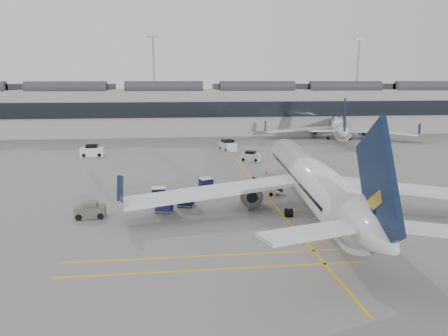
{
  "coord_description": "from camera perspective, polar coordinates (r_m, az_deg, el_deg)",
  "views": [
    {
      "loc": [
        -0.89,
        -40.95,
        12.94
      ],
      "look_at": [
        4.67,
        3.77,
        4.0
      ],
      "focal_mm": 35.0,
      "sensor_mm": 36.0,
      "label": 1
    }
  ],
  "objects": [
    {
      "name": "ground",
      "position": [
        42.96,
        -5.6,
        -6.37
      ],
      "size": [
        220.0,
        220.0,
        0.0
      ],
      "primitive_type": "plane",
      "color": "gray",
      "rests_on": "ground"
    },
    {
      "name": "belt_loader",
      "position": [
        51.09,
        4.37,
        -2.81
      ],
      "size": [
        5.07,
        2.46,
        2.01
      ],
      "rotation": [
        0.0,
        0.0,
        -0.23
      ],
      "color": "beige",
      "rests_on": "ground"
    },
    {
      "name": "ramp_agent_b",
      "position": [
        46.67,
        -4.48,
        -3.92
      ],
      "size": [
        0.96,
        0.93,
        1.56
      ],
      "primitive_type": "imported",
      "rotation": [
        0.0,
        0.0,
        3.8
      ],
      "color": "#ED5F0C",
      "rests_on": "ground"
    },
    {
      "name": "airliner_main",
      "position": [
        44.74,
        11.43,
        -1.52
      ],
      "size": [
        37.85,
        41.52,
        11.04
      ],
      "rotation": [
        0.0,
        0.0,
        -0.09
      ],
      "color": "silver",
      "rests_on": "ground"
    },
    {
      "name": "service_van_mid",
      "position": [
        83.39,
        0.48,
        2.95
      ],
      "size": [
        3.07,
        4.49,
        2.1
      ],
      "rotation": [
        0.0,
        0.0,
        1.84
      ],
      "color": "silver",
      "rests_on": "ground"
    },
    {
      "name": "baggage_cart_c",
      "position": [
        51.97,
        -2.37,
        -2.17
      ],
      "size": [
        1.9,
        1.7,
        1.71
      ],
      "rotation": [
        0.0,
        0.0,
        0.25
      ],
      "color": "gray",
      "rests_on": "ground"
    },
    {
      "name": "safety_cone_engine",
      "position": [
        54.6,
        12.44,
        -2.51
      ],
      "size": [
        0.34,
        0.34,
        0.47
      ],
      "primitive_type": "cone",
      "color": "#F24C0A",
      "rests_on": "ground"
    },
    {
      "name": "baggage_cart_b",
      "position": [
        44.45,
        -7.85,
        -4.54
      ],
      "size": [
        2.01,
        1.81,
        1.77
      ],
      "rotation": [
        0.0,
        0.0,
        -0.29
      ],
      "color": "gray",
      "rests_on": "ground"
    },
    {
      "name": "service_van_right",
      "position": [
        72.57,
        3.51,
        1.52
      ],
      "size": [
        3.59,
        2.82,
        1.65
      ],
      "rotation": [
        0.0,
        0.0,
        -0.44
      ],
      "color": "silver",
      "rests_on": "ground"
    },
    {
      "name": "baggage_cart_a",
      "position": [
        46.14,
        -5.0,
        -3.87
      ],
      "size": [
        2.02,
        1.81,
        1.8
      ],
      "rotation": [
        0.0,
        0.0,
        -0.27
      ],
      "color": "gray",
      "rests_on": "ground"
    },
    {
      "name": "ramp_agent_a",
      "position": [
        48.02,
        2.39,
        -3.4
      ],
      "size": [
        0.71,
        0.61,
        1.65
      ],
      "primitive_type": "imported",
      "rotation": [
        0.0,
        0.0,
        0.43
      ],
      "color": "orange",
      "rests_on": "ground"
    },
    {
      "name": "airliner_far",
      "position": [
        103.43,
        14.79,
        5.28
      ],
      "size": [
        32.31,
        35.85,
        9.88
      ],
      "rotation": [
        0.0,
        0.0,
        -0.32
      ],
      "color": "silver",
      "rests_on": "ground"
    },
    {
      "name": "pushback_tug",
      "position": [
        44.29,
        -17.05,
        -5.35
      ],
      "size": [
        2.85,
        1.85,
        1.55
      ],
      "rotation": [
        0.0,
        0.0,
        0.05
      ],
      "color": "#4E5144",
      "rests_on": "ground"
    },
    {
      "name": "apron_markings",
      "position": [
        53.69,
        4.84,
        -2.76
      ],
      "size": [
        0.25,
        60.0,
        0.01
      ],
      "primitive_type": "cube",
      "color": "gold",
      "rests_on": "ground"
    },
    {
      "name": "baggage_cart_d",
      "position": [
        47.97,
        -8.53,
        -3.44
      ],
      "size": [
        1.61,
        1.33,
        1.69
      ],
      "rotation": [
        0.0,
        0.0,
        0.01
      ],
      "color": "gray",
      "rests_on": "ground"
    },
    {
      "name": "service_van_left",
      "position": [
        80.42,
        -16.83,
        2.14
      ],
      "size": [
        4.01,
        2.07,
        2.04
      ],
      "rotation": [
        0.0,
        0.0,
        0.02
      ],
      "color": "silver",
      "rests_on": "ground"
    },
    {
      "name": "light_masts",
      "position": [
        126.97,
        -7.6,
        11.82
      ],
      "size": [
        113.0,
        0.6,
        25.45
      ],
      "color": "slate",
      "rests_on": "ground"
    },
    {
      "name": "safety_cone_nose",
      "position": [
        62.73,
        5.58,
        -0.51
      ],
      "size": [
        0.35,
        0.35,
        0.49
      ],
      "primitive_type": "cone",
      "color": "#F24C0A",
      "rests_on": "ground"
    },
    {
      "name": "terminal",
      "position": [
        113.09,
        -6.68,
        7.7
      ],
      "size": [
        200.0,
        20.45,
        12.4
      ],
      "color": "#9E9E99",
      "rests_on": "ground"
    }
  ]
}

